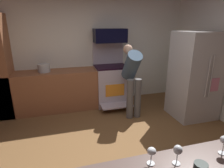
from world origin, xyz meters
TOP-DOWN VIEW (x-y plane):
  - ground_plane at (0.00, 0.00)m, footprint 5.20×4.80m
  - wall_back at (0.00, 2.34)m, footprint 5.20×0.12m
  - lower_cabinet_run at (-0.90, 1.98)m, footprint 2.40×0.60m
  - oven_range at (0.55, 1.97)m, footprint 0.76×0.95m
  - microwave at (0.55, 2.06)m, footprint 0.74×0.38m
  - refrigerator at (2.03, 0.87)m, footprint 0.84×0.77m
  - person_cook at (0.80, 1.26)m, footprint 0.31×0.64m
  - wine_glass_mid at (-0.03, -1.21)m, footprint 0.07×0.07m
  - wine_glass_far at (0.16, -1.26)m, footprint 0.07×0.07m
  - stock_pot at (-0.96, 1.98)m, footprint 0.26×0.26m

SIDE VIEW (x-z plane):
  - ground_plane at x=0.00m, z-range -0.02..0.00m
  - lower_cabinet_run at x=-0.90m, z-range 0.00..0.90m
  - oven_range at x=0.55m, z-range -0.23..1.25m
  - person_cook at x=0.80m, z-range 0.14..1.62m
  - refrigerator at x=2.03m, z-range 0.00..1.76m
  - stock_pot at x=-0.96m, z-range 0.90..1.08m
  - wine_glass_mid at x=-0.03m, z-range 0.93..1.07m
  - wine_glass_far at x=0.16m, z-range 0.93..1.09m
  - wall_back at x=0.00m, z-range 0.00..2.60m
  - microwave at x=0.55m, z-range 1.48..1.80m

